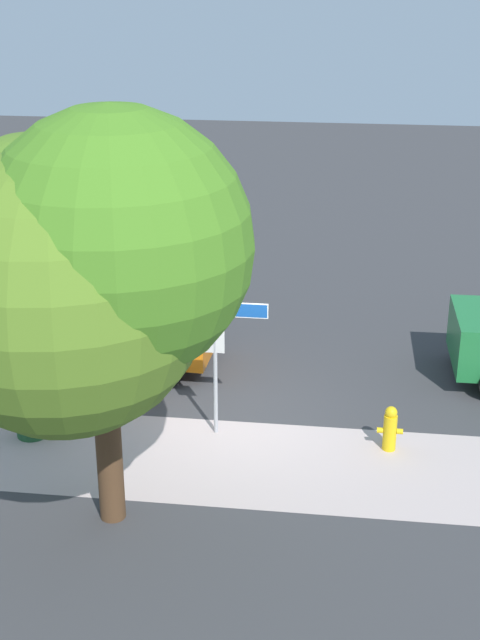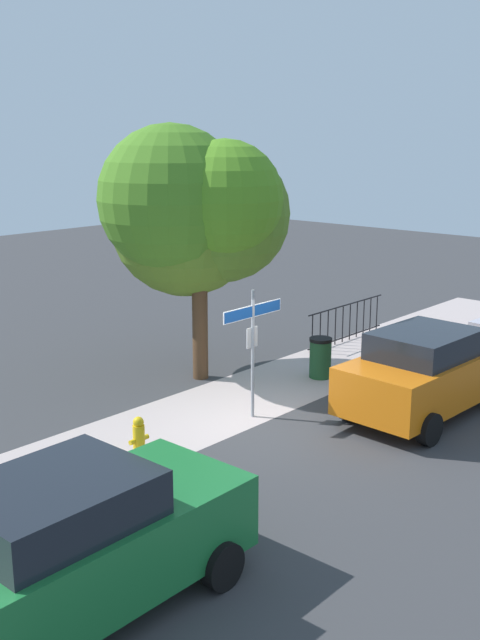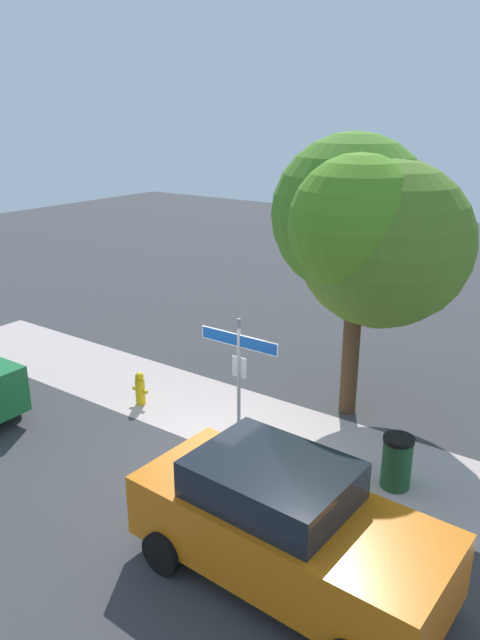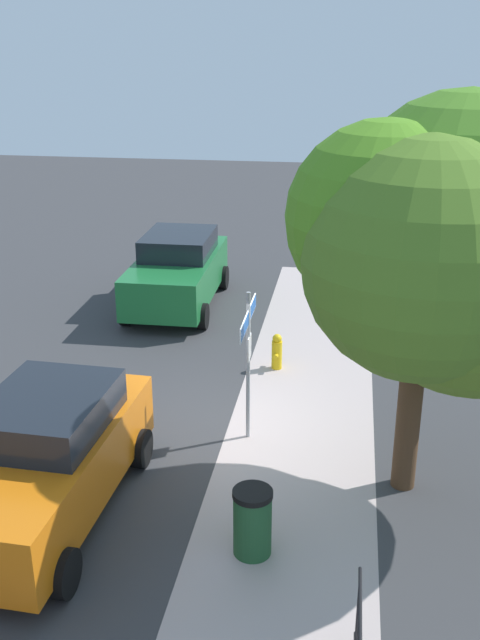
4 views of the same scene
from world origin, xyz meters
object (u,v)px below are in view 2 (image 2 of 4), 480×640
at_px(car_green, 74,545).
at_px(car_orange, 429,371).
at_px(shade_tree, 196,210).
at_px(fire_hydrant, 139,437).
at_px(trash_bin, 320,358).
at_px(street_sign, 253,330).

relative_size(car_green, car_orange, 1.00).
xyz_separation_m(shade_tree, fire_hydrant, (-4.18, -2.68, -3.60)).
relative_size(shade_tree, car_orange, 1.32).
bearing_deg(trash_bin, street_sign, -170.73).
xyz_separation_m(shade_tree, trash_bin, (1.78, -2.38, -3.49)).
distance_m(shade_tree, car_green, 10.03).
distance_m(fire_hydrant, trash_bin, 5.96).
distance_m(street_sign, fire_hydrant, 3.26).
relative_size(street_sign, car_orange, 0.60).
relative_size(car_green, fire_hydrant, 5.80).
height_order(car_green, fire_hydrant, car_green).
xyz_separation_m(fire_hydrant, trash_bin, (5.96, 0.30, 0.11)).
xyz_separation_m(shade_tree, car_orange, (1.33, -5.46, -3.06)).
relative_size(shade_tree, trash_bin, 6.09).
height_order(street_sign, shade_tree, shade_tree).
xyz_separation_m(street_sign, car_orange, (2.61, -2.58, -0.93)).
distance_m(shade_tree, trash_bin, 4.59).
xyz_separation_m(car_green, trash_bin, (9.49, 3.26, -0.45)).
distance_m(street_sign, car_orange, 3.79).
height_order(shade_tree, fire_hydrant, shade_tree).
bearing_deg(street_sign, car_orange, -44.62).
bearing_deg(car_orange, trash_bin, 84.17).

